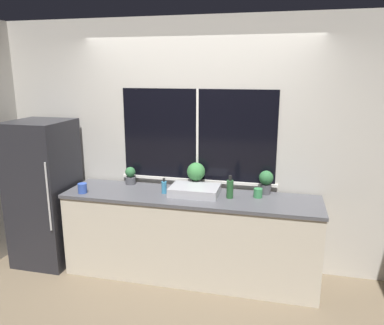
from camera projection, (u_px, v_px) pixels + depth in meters
ground_plane at (183, 290)px, 3.78m from camera, size 14.00×14.00×0.00m
wall_back at (198, 146)px, 4.10m from camera, size 8.00×0.09×2.70m
wall_left at (57, 128)px, 5.39m from camera, size 0.06×7.00×2.70m
counter at (190, 236)px, 3.96m from camera, size 2.65×0.64×0.90m
refrigerator at (45, 193)px, 4.22m from camera, size 0.62×0.67×1.63m
sink at (195, 190)px, 3.86m from camera, size 0.50×0.40×0.27m
potted_plant_left at (130, 176)px, 4.22m from camera, size 0.12×0.12×0.20m
potted_plant_center at (196, 173)px, 4.03m from camera, size 0.20×0.20×0.29m
potted_plant_right at (266, 181)px, 3.87m from camera, size 0.15×0.15×0.25m
soap_bottle at (164, 187)px, 3.90m from camera, size 0.05×0.05×0.16m
bottle_tall at (230, 189)px, 3.75m from camera, size 0.07×0.07×0.23m
mug_green at (258, 193)px, 3.78m from camera, size 0.09×0.09×0.09m
mug_blue at (82, 188)px, 3.92m from camera, size 0.09×0.09×0.10m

